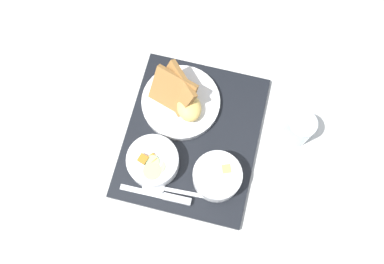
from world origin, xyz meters
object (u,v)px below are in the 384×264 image
(bowl_salad, at_px, (153,161))
(bowl_soup, at_px, (217,176))
(plate_main, at_px, (180,100))
(glass_water, at_px, (298,130))
(spoon, at_px, (163,189))
(knife, at_px, (170,198))

(bowl_salad, xyz_separation_m, bowl_soup, (-0.01, -0.15, 0.00))
(bowl_soup, height_order, plate_main, plate_main)
(plate_main, bearing_deg, glass_water, -95.91)
(spoon, bearing_deg, plate_main, -89.01)
(knife, distance_m, spoon, 0.03)
(plate_main, bearing_deg, knife, -175.76)
(plate_main, xyz_separation_m, knife, (-0.24, -0.02, -0.02))
(spoon, xyz_separation_m, glass_water, (0.19, -0.29, 0.02))
(knife, relative_size, spoon, 0.98)
(knife, bearing_deg, plate_main, -82.31)
(plate_main, relative_size, glass_water, 2.12)
(bowl_soup, relative_size, spoon, 0.65)
(knife, bearing_deg, glass_water, -139.57)
(bowl_salad, xyz_separation_m, spoon, (-0.06, -0.03, -0.02))
(bowl_salad, distance_m, spoon, 0.07)
(bowl_soup, distance_m, plate_main, 0.21)
(bowl_soup, bearing_deg, spoon, 110.27)
(glass_water, bearing_deg, spoon, 122.65)
(bowl_soup, height_order, spoon, bowl_soup)
(bowl_soup, bearing_deg, plate_main, 33.83)
(knife, xyz_separation_m, glass_water, (0.21, -0.27, 0.02))
(bowl_salad, height_order, glass_water, glass_water)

